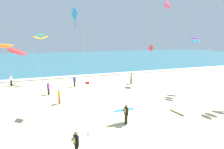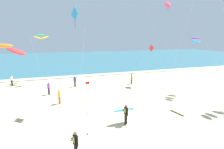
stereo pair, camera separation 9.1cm
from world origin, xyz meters
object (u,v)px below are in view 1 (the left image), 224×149
kite_arc_emerald_distant (40,37)px  bystander_yellow_top (59,97)px  kite_delta_rose_far (167,5)px  kite_arc_amber_high (3,51)px  driftwood_log (177,113)px  kite_arc_violet_extra (195,40)px  bystander_blue_top (74,81)px  kite_diamond_cobalt_near (75,17)px  bystander_white_top (11,80)px  surfer_trailing (75,141)px  bystander_green_top (131,79)px  bystander_purple_top (48,88)px  kite_diamond_scarlet_low (150,50)px  lifeguard_flag (86,88)px  surfer_lead (125,112)px

kite_arc_emerald_distant → bystander_yellow_top: (1.80, -11.01, -6.29)m
kite_delta_rose_far → kite_arc_emerald_distant: size_ratio=1.82×
kite_arc_amber_high → driftwood_log: (13.31, 1.84, -6.19)m
kite_arc_violet_extra → bystander_blue_top: 16.91m
kite_diamond_cobalt_near → bystander_white_top: (-7.97, 12.04, -8.00)m
kite_arc_violet_extra → bystander_blue_top: size_ratio=4.39×
surfer_trailing → kite_arc_emerald_distant: (-2.17, 20.52, 6.05)m
surfer_trailing → bystander_green_top: size_ratio=1.45×
kite_arc_violet_extra → kite_arc_amber_high: bearing=-160.9°
kite_arc_emerald_distant → kite_arc_violet_extra: kite_arc_emerald_distant is taller
surfer_trailing → bystander_green_top: 18.20m
bystander_purple_top → bystander_white_top: 8.19m
bystander_yellow_top → bystander_green_top: bearing=26.0°
kite_arc_amber_high → kite_arc_emerald_distant: bearing=86.2°
surfer_trailing → kite_delta_rose_far: bearing=45.0°
kite_diamond_scarlet_low → bystander_yellow_top: size_ratio=3.78×
kite_arc_amber_high → lifeguard_flag: 11.69m
bystander_blue_top → lifeguard_flag: size_ratio=0.76×
bystander_purple_top → kite_delta_rose_far: bearing=17.3°
kite_arc_amber_high → bystander_yellow_top: 10.18m
bystander_white_top → driftwood_log: bystander_white_top is taller
kite_delta_rose_far → bystander_white_top: kite_delta_rose_far is taller
kite_diamond_cobalt_near → bystander_blue_top: 11.74m
kite_diamond_scarlet_low → driftwood_log: size_ratio=3.90×
bystander_yellow_top → bystander_white_top: bearing=121.8°
kite_diamond_cobalt_near → bystander_blue_top: size_ratio=6.13×
kite_delta_rose_far → surfer_trailing: bearing=-135.0°
kite_arc_violet_extra → driftwood_log: (-6.01, -4.84, -6.58)m
kite_arc_violet_extra → kite_arc_emerald_distant: bearing=145.6°
kite_delta_rose_far → lifeguard_flag: bearing=-150.5°
kite_diamond_cobalt_near → bystander_white_top: kite_diamond_cobalt_near is taller
bystander_purple_top → bystander_green_top: 12.08m
kite_arc_violet_extra → lifeguard_flag: size_ratio=3.32×
kite_arc_amber_high → kite_arc_violet_extra: kite_arc_violet_extra is taller
driftwood_log → lifeguard_flag: bearing=136.7°
kite_diamond_cobalt_near → kite_arc_amber_high: size_ratio=1.47×
kite_diamond_cobalt_near → lifeguard_flag: size_ratio=4.64×
bystander_green_top → bystander_yellow_top: bearing=-154.0°
surfer_lead → bystander_white_top: 19.97m
surfer_lead → kite_diamond_cobalt_near: (-3.09, 4.58, 7.77)m
kite_diamond_cobalt_near → kite_arc_emerald_distant: 13.56m
bystander_purple_top → bystander_white_top: bearing=129.2°
kite_delta_rose_far → lifeguard_flag: size_ratio=6.48×
bystander_green_top → driftwood_log: bystander_green_top is taller
bystander_yellow_top → driftwood_log: size_ratio=1.03×
bystander_blue_top → bystander_purple_top: bearing=-141.3°
kite_arc_amber_high → kite_arc_violet_extra: size_ratio=0.95×
surfer_trailing → bystander_white_top: (-6.61, 19.59, -0.23)m
kite_arc_amber_high → kite_diamond_scarlet_low: size_ratio=1.10×
kite_delta_rose_far → kite_arc_violet_extra: size_ratio=1.95×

